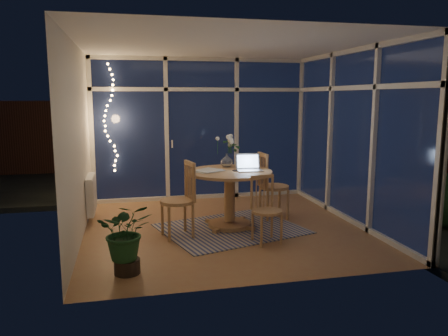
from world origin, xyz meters
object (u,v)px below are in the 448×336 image
at_px(flower_vase, 227,160).
at_px(potted_plant, 126,240).
at_px(chair_left, 177,199).
at_px(dining_table, 230,199).
at_px(laptop, 250,162).
at_px(chair_right, 274,185).
at_px(chair_front, 267,210).

relative_size(flower_vase, potted_plant, 0.28).
bearing_deg(chair_left, dining_table, 98.41).
xyz_separation_m(dining_table, laptop, (0.28, -0.07, 0.55)).
bearing_deg(chair_left, potted_plant, -42.03).
relative_size(dining_table, laptop, 3.45).
relative_size(laptop, potted_plant, 0.47).
bearing_deg(potted_plant, chair_right, 37.39).
distance_m(chair_front, potted_plant, 1.90).
bearing_deg(chair_front, laptop, 85.26).
height_order(dining_table, chair_right, chair_right).
bearing_deg(flower_vase, chair_left, -142.27).
distance_m(dining_table, potted_plant, 2.05).
bearing_deg(chair_front, dining_table, 104.32).
xyz_separation_m(chair_left, chair_right, (1.59, 0.60, 0.01)).
height_order(chair_front, laptop, laptop).
height_order(dining_table, potted_plant, dining_table).
relative_size(dining_table, flower_vase, 5.87).
height_order(chair_front, flower_vase, flower_vase).
bearing_deg(potted_plant, flower_vase, 49.60).
relative_size(chair_right, flower_vase, 5.05).
relative_size(dining_table, potted_plant, 1.62).
relative_size(chair_front, flower_vase, 4.26).
bearing_deg(flower_vase, chair_front, -76.86).
height_order(dining_table, laptop, laptop).
distance_m(chair_right, flower_vase, 0.86).
bearing_deg(chair_front, flower_vase, 95.88).
bearing_deg(flower_vase, dining_table, -96.54).
xyz_separation_m(chair_right, laptop, (-0.51, -0.38, 0.44)).
bearing_deg(laptop, chair_left, -165.82).
bearing_deg(dining_table, flower_vase, 83.46).
height_order(chair_front, potted_plant, chair_front).
bearing_deg(dining_table, chair_left, -160.48).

